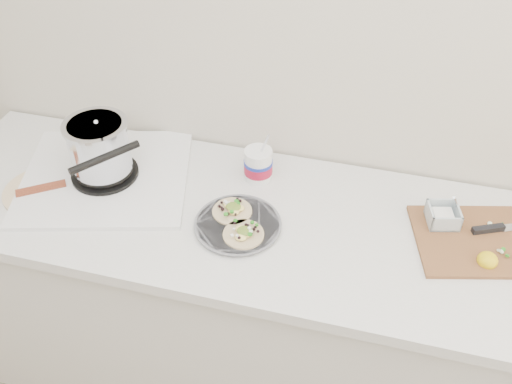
% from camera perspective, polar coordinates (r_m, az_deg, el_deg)
% --- Properties ---
extents(counter, '(2.44, 0.66, 0.90)m').
position_cam_1_polar(counter, '(2.07, 4.48, -11.99)').
color(counter, silver).
rests_on(counter, ground).
extents(stove, '(0.65, 0.62, 0.26)m').
position_cam_1_polar(stove, '(1.89, -15.18, 3.33)').
color(stove, silver).
rests_on(stove, counter).
extents(taco_plate, '(0.26, 0.26, 0.04)m').
position_cam_1_polar(taco_plate, '(1.70, -1.84, -3.06)').
color(taco_plate, slate).
rests_on(taco_plate, counter).
extents(tub, '(0.09, 0.09, 0.21)m').
position_cam_1_polar(tub, '(1.84, 0.30, 2.98)').
color(tub, white).
rests_on(tub, counter).
extents(cutboard, '(0.47, 0.38, 0.07)m').
position_cam_1_polar(cutboard, '(1.79, 21.91, -4.07)').
color(cutboard, brown).
rests_on(cutboard, counter).
extents(bacon_plate, '(0.24, 0.24, 0.02)m').
position_cam_1_polar(bacon_plate, '(1.94, -20.63, 0.11)').
color(bacon_plate, '#CBB288').
rests_on(bacon_plate, counter).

